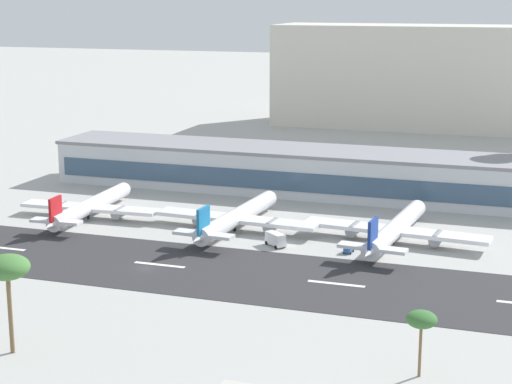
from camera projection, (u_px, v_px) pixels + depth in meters
ground_plane at (146, 268)px, 185.57m from camera, size 1400.00×1400.00×0.00m
runway_strip at (152, 264)px, 188.43m from camera, size 800.00×34.20×0.08m
runway_centreline_dash_3 at (3, 248)px, 200.41m from camera, size 12.00×1.20×0.01m
runway_centreline_dash_4 at (160, 265)px, 187.87m from camera, size 12.00×1.20×0.01m
runway_centreline_dash_5 at (336, 284)px, 175.50m from camera, size 12.00×1.20×0.01m
terminal_building at (293, 170)px, 257.43m from camera, size 148.58×23.54×13.26m
distant_hotel_block at (426, 77)px, 379.93m from camera, size 133.37×38.54×45.19m
airliner_red_tail_gate_0 at (88, 207)px, 226.56m from camera, size 38.62×46.34×9.67m
airliner_blue_tail_gate_1 at (235, 218)px, 214.57m from camera, size 43.33×48.93×10.21m
airliner_navy_tail_gate_2 at (394, 230)px, 203.64m from camera, size 45.46×49.26×10.29m
service_box_truck_0 at (275, 239)px, 201.70m from camera, size 6.11×5.73×3.25m
service_baggage_tug_1 at (349, 248)px, 196.67m from camera, size 2.05×3.29×2.20m
palm_tree_1 at (421, 320)px, 130.89m from camera, size 4.81×4.81×10.75m
palm_tree_2 at (7, 269)px, 138.57m from camera, size 7.41×7.41×16.88m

